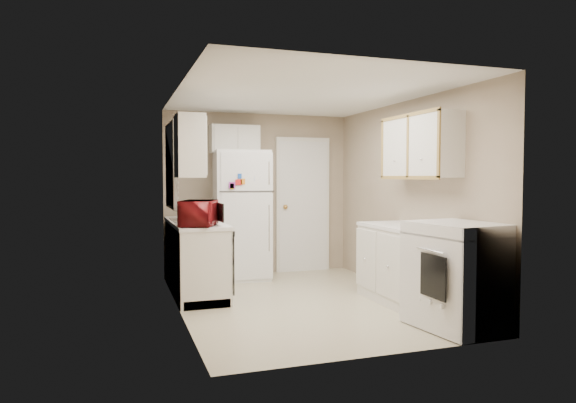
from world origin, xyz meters
name	(u,v)px	position (x,y,z in m)	size (l,w,h in m)	color
floor	(302,302)	(0.00, 0.00, 0.00)	(3.80, 3.80, 0.00)	beige
ceiling	(302,95)	(0.00, 0.00, 2.40)	(3.80, 3.80, 0.00)	white
wall_left	(179,201)	(-1.40, 0.00, 1.20)	(3.80, 3.80, 0.00)	tan
wall_right	(407,198)	(1.40, 0.00, 1.20)	(3.80, 3.80, 0.00)	tan
wall_back	(258,194)	(0.00, 1.90, 1.20)	(2.80, 2.80, 0.00)	tan
wall_front	(383,209)	(0.00, -1.90, 1.20)	(2.80, 2.80, 0.00)	tan
left_counter	(195,257)	(-1.10, 0.90, 0.45)	(0.60, 1.80, 0.90)	silver
dishwasher	(228,260)	(-0.81, 0.30, 0.49)	(0.03, 0.58, 0.72)	black
sink	(193,223)	(-1.10, 1.05, 0.86)	(0.54, 0.74, 0.16)	gray
microwave	(199,213)	(-1.15, 0.26, 1.05)	(0.29, 0.52, 0.35)	maroon
soap_bottle	(187,212)	(-1.15, 1.27, 1.00)	(0.09, 0.09, 0.20)	white
window_blinds	(172,166)	(-1.36, 1.05, 1.60)	(0.10, 0.98, 1.08)	silver
upper_cabinet_left	(190,146)	(-1.25, 0.22, 1.80)	(0.30, 0.45, 0.70)	silver
refrigerator	(241,215)	(-0.34, 1.60, 0.91)	(0.75, 0.73, 1.83)	white
cabinet_over_fridge	(234,139)	(-0.40, 1.75, 2.00)	(0.70, 0.30, 0.40)	silver
interior_door	(303,205)	(0.70, 1.86, 1.02)	(0.86, 0.06, 2.08)	white
right_counter	(422,270)	(1.10, -0.80, 0.45)	(0.60, 2.00, 0.90)	silver
stove	(457,275)	(1.05, -1.45, 0.52)	(0.69, 0.85, 1.03)	white
upper_cabinet_right	(420,147)	(1.25, -0.50, 1.80)	(0.30, 1.20, 0.70)	silver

